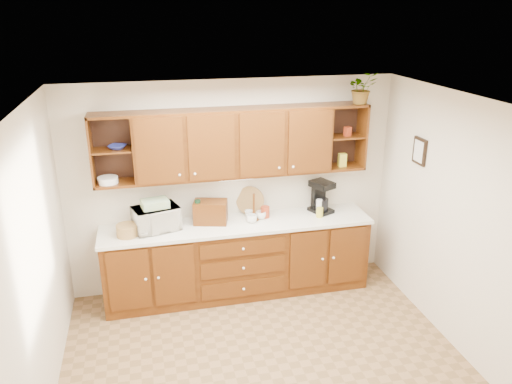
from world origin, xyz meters
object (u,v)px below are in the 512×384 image
microwave (156,218)px  coffee_maker (321,197)px  bread_box (211,212)px  potted_plant (362,88)px

microwave → coffee_maker: coffee_maker is taller
bread_box → coffee_maker: size_ratio=0.97×
coffee_maker → potted_plant: size_ratio=1.08×
potted_plant → microwave: bearing=-178.9°
microwave → potted_plant: potted_plant is taller
coffee_maker → potted_plant: bearing=-30.2°
microwave → potted_plant: 2.83m
bread_box → potted_plant: 2.30m
bread_box → potted_plant: size_ratio=1.05×
microwave → potted_plant: size_ratio=1.36×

